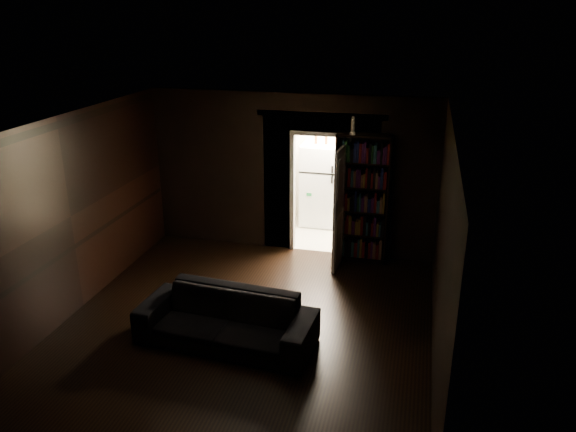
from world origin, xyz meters
The scene contains 9 objects.
ground centered at (0.00, 0.00, 0.00)m, with size 5.50×5.50×0.00m, color black.
room_walls centered at (-0.01, 1.07, 1.68)m, with size 5.02×5.61×2.84m.
kitchen_alcove centered at (0.50, 3.87, 1.21)m, with size 2.20×1.80×2.60m.
sofa centered at (-0.12, -0.40, 0.44)m, with size 2.30×0.99×0.88m, color black.
bookshelf centered at (1.25, 2.59, 1.10)m, with size 0.90×0.32×2.20m, color black.
refrigerator centered at (0.28, 4.11, 0.82)m, with size 0.74×0.68×1.65m, color white.
door centered at (0.94, 2.31, 1.02)m, with size 0.85×0.05×2.05m, color white.
figurine centered at (1.06, 2.53, 2.35)m, with size 0.10×0.10×0.30m, color white.
bottles centered at (0.37, 4.07, 1.77)m, with size 0.60×0.08×0.24m, color black.
Camera 1 is at (2.16, -6.36, 4.14)m, focal length 35.00 mm.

